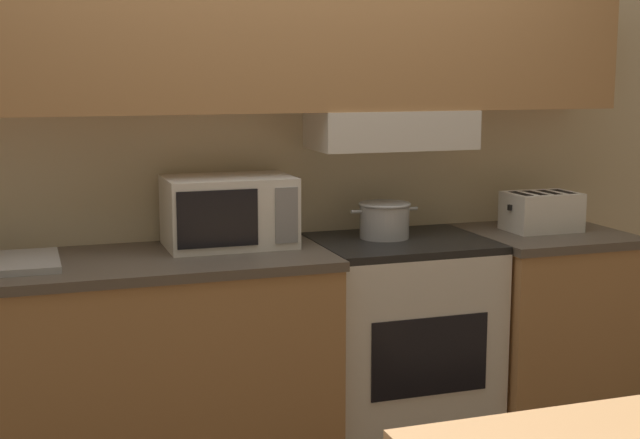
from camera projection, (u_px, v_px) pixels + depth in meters
wall_back at (272, 104)px, 3.63m from camera, size 5.35×0.38×2.55m
lower_counter_main at (117, 380)px, 3.34m from camera, size 1.62×0.64×0.93m
lower_counter_right_stub at (542, 334)px, 3.92m from camera, size 0.63×0.64×0.93m
stove_range at (400, 348)px, 3.73m from camera, size 0.70×0.58×0.93m
cooking_pot at (384, 219)px, 3.68m from camera, size 0.29×0.22×0.15m
microwave at (229, 211)px, 3.50m from camera, size 0.50×0.33×0.28m
toaster at (541, 211)px, 3.85m from camera, size 0.31×0.22×0.17m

